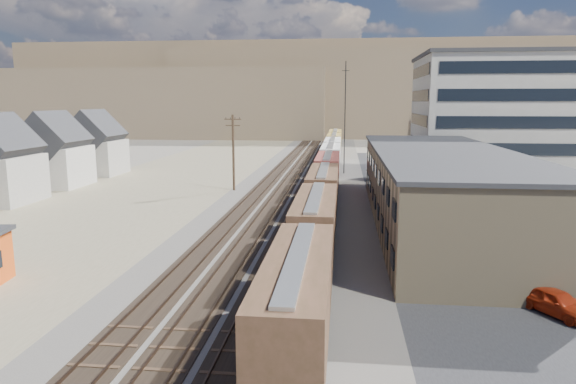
# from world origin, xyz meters

# --- Properties ---
(ground) EXTENTS (300.00, 300.00, 0.00)m
(ground) POSITION_xyz_m (0.00, 0.00, 0.00)
(ground) COLOR #6B6356
(ground) RESTS_ON ground
(ballast_bed) EXTENTS (18.00, 200.00, 0.06)m
(ballast_bed) POSITION_xyz_m (0.00, 50.00, 0.03)
(ballast_bed) COLOR #4C4742
(ballast_bed) RESTS_ON ground
(dirt_yard) EXTENTS (24.00, 180.00, 0.03)m
(dirt_yard) POSITION_xyz_m (-20.00, 40.00, 0.01)
(dirt_yard) COLOR #776C51
(dirt_yard) RESTS_ON ground
(asphalt_lot) EXTENTS (26.00, 120.00, 0.04)m
(asphalt_lot) POSITION_xyz_m (22.00, 35.00, 0.02)
(asphalt_lot) COLOR #232326
(asphalt_lot) RESTS_ON ground
(rail_tracks) EXTENTS (11.40, 200.00, 0.24)m
(rail_tracks) POSITION_xyz_m (-0.55, 50.00, 0.11)
(rail_tracks) COLOR black
(rail_tracks) RESTS_ON ground
(freight_train) EXTENTS (3.00, 119.74, 4.46)m
(freight_train) POSITION_xyz_m (3.80, 51.83, 2.79)
(freight_train) COLOR black
(freight_train) RESTS_ON ground
(warehouse) EXTENTS (12.40, 40.40, 7.25)m
(warehouse) POSITION_xyz_m (14.98, 25.00, 3.65)
(warehouse) COLOR tan
(warehouse) RESTS_ON ground
(office_tower) EXTENTS (22.60, 18.60, 18.45)m
(office_tower) POSITION_xyz_m (27.95, 54.95, 9.26)
(office_tower) COLOR #9E998E
(office_tower) RESTS_ON ground
(utility_pole_north) EXTENTS (2.20, 0.32, 10.00)m
(utility_pole_north) POSITION_xyz_m (-8.50, 42.00, 5.30)
(utility_pole_north) COLOR #382619
(utility_pole_north) RESTS_ON ground
(radio_mast) EXTENTS (1.20, 0.16, 18.00)m
(radio_mast) POSITION_xyz_m (6.00, 60.00, 9.12)
(radio_mast) COLOR black
(radio_mast) RESTS_ON ground
(hills_north) EXTENTS (265.00, 80.00, 32.00)m
(hills_north) POSITION_xyz_m (0.17, 167.92, 14.10)
(hills_north) COLOR brown
(hills_north) RESTS_ON ground
(parked_car_red) EXTENTS (3.62, 4.44, 1.42)m
(parked_car_red) POSITION_xyz_m (17.67, 4.32, 0.71)
(parked_car_red) COLOR #A2280F
(parked_car_red) RESTS_ON ground
(parked_car_blue) EXTENTS (4.97, 6.48, 1.63)m
(parked_car_blue) POSITION_xyz_m (26.95, 42.92, 0.82)
(parked_car_blue) COLOR navy
(parked_car_blue) RESTS_ON ground
(parked_car_far) EXTENTS (3.66, 5.27, 1.67)m
(parked_car_far) POSITION_xyz_m (34.00, 48.21, 0.83)
(parked_car_far) COLOR silver
(parked_car_far) RESTS_ON ground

